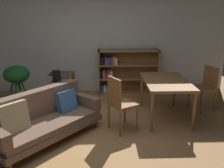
{
  "coord_description": "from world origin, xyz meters",
  "views": [
    {
      "loc": [
        0.29,
        -3.48,
        2.04
      ],
      "look_at": [
        0.44,
        0.7,
        0.76
      ],
      "focal_mm": 39.35,
      "sensor_mm": 36.0,
      "label": 1
    }
  ],
  "objects_px": {
    "dining_table": "(166,84)",
    "dining_chair_near": "(119,101)",
    "media_console": "(63,91)",
    "dining_chair_far": "(206,85)",
    "desk_speaker": "(57,76)",
    "potted_floor_plant": "(17,78)",
    "open_laptop": "(60,75)",
    "fabric_couch": "(43,117)",
    "bookshelf": "(124,71)"
  },
  "relations": [
    {
      "from": "potted_floor_plant",
      "to": "dining_chair_near",
      "type": "height_order",
      "value": "dining_chair_near"
    },
    {
      "from": "dining_chair_far",
      "to": "bookshelf",
      "type": "xyz_separation_m",
      "value": [
        -1.62,
        1.18,
        0.02
      ]
    },
    {
      "from": "potted_floor_plant",
      "to": "dining_table",
      "type": "bearing_deg",
      "value": -14.82
    },
    {
      "from": "fabric_couch",
      "to": "open_laptop",
      "type": "height_order",
      "value": "fabric_couch"
    },
    {
      "from": "desk_speaker",
      "to": "potted_floor_plant",
      "type": "relative_size",
      "value": 0.28
    },
    {
      "from": "open_laptop",
      "to": "bookshelf",
      "type": "height_order",
      "value": "bookshelf"
    },
    {
      "from": "media_console",
      "to": "dining_table",
      "type": "bearing_deg",
      "value": -21.14
    },
    {
      "from": "open_laptop",
      "to": "bookshelf",
      "type": "distance_m",
      "value": 1.63
    },
    {
      "from": "dining_table",
      "to": "dining_chair_near",
      "type": "distance_m",
      "value": 1.06
    },
    {
      "from": "open_laptop",
      "to": "desk_speaker",
      "type": "xyz_separation_m",
      "value": [
        0.02,
        -0.46,
        0.1
      ]
    },
    {
      "from": "media_console",
      "to": "dining_chair_far",
      "type": "bearing_deg",
      "value": -7.33
    },
    {
      "from": "fabric_couch",
      "to": "media_console",
      "type": "xyz_separation_m",
      "value": [
        0.08,
        1.55,
        -0.08
      ]
    },
    {
      "from": "desk_speaker",
      "to": "dining_chair_near",
      "type": "distance_m",
      "value": 1.59
    },
    {
      "from": "open_laptop",
      "to": "bookshelf",
      "type": "bearing_deg",
      "value": 23.58
    },
    {
      "from": "potted_floor_plant",
      "to": "dining_chair_far",
      "type": "distance_m",
      "value": 4.04
    },
    {
      "from": "dining_chair_near",
      "to": "dining_chair_far",
      "type": "relative_size",
      "value": 1.07
    },
    {
      "from": "dining_table",
      "to": "dining_chair_far",
      "type": "xyz_separation_m",
      "value": [
        0.95,
        0.42,
        -0.16
      ]
    },
    {
      "from": "fabric_couch",
      "to": "potted_floor_plant",
      "type": "bearing_deg",
      "value": 120.08
    },
    {
      "from": "open_laptop",
      "to": "dining_chair_near",
      "type": "height_order",
      "value": "dining_chair_near"
    },
    {
      "from": "fabric_couch",
      "to": "bookshelf",
      "type": "xyz_separation_m",
      "value": [
        1.5,
        2.34,
        0.17
      ]
    },
    {
      "from": "media_console",
      "to": "dining_chair_near",
      "type": "height_order",
      "value": "dining_chair_near"
    },
    {
      "from": "fabric_couch",
      "to": "dining_chair_far",
      "type": "relative_size",
      "value": 2.03
    },
    {
      "from": "open_laptop",
      "to": "dining_table",
      "type": "relative_size",
      "value": 0.35
    },
    {
      "from": "desk_speaker",
      "to": "bookshelf",
      "type": "xyz_separation_m",
      "value": [
        1.48,
        1.12,
        -0.18
      ]
    },
    {
      "from": "dining_table",
      "to": "dining_chair_far",
      "type": "relative_size",
      "value": 1.4
    },
    {
      "from": "dining_table",
      "to": "bookshelf",
      "type": "height_order",
      "value": "bookshelf"
    },
    {
      "from": "dining_chair_near",
      "to": "dining_chair_far",
      "type": "xyz_separation_m",
      "value": [
        1.87,
        0.94,
        -0.03
      ]
    },
    {
      "from": "media_console",
      "to": "potted_floor_plant",
      "type": "distance_m",
      "value": 1.03
    },
    {
      "from": "fabric_couch",
      "to": "desk_speaker",
      "type": "distance_m",
      "value": 1.27
    },
    {
      "from": "open_laptop",
      "to": "dining_chair_far",
      "type": "height_order",
      "value": "dining_chair_far"
    },
    {
      "from": "media_console",
      "to": "fabric_couch",
      "type": "bearing_deg",
      "value": -92.95
    },
    {
      "from": "dining_chair_near",
      "to": "bookshelf",
      "type": "height_order",
      "value": "bookshelf"
    },
    {
      "from": "fabric_couch",
      "to": "desk_speaker",
      "type": "xyz_separation_m",
      "value": [
        0.02,
        1.22,
        0.35
      ]
    },
    {
      "from": "open_laptop",
      "to": "potted_floor_plant",
      "type": "bearing_deg",
      "value": -172.06
    },
    {
      "from": "desk_speaker",
      "to": "dining_chair_far",
      "type": "height_order",
      "value": "dining_chair_far"
    },
    {
      "from": "dining_chair_far",
      "to": "desk_speaker",
      "type": "bearing_deg",
      "value": 178.89
    },
    {
      "from": "desk_speaker",
      "to": "dining_chair_far",
      "type": "bearing_deg",
      "value": -1.11
    },
    {
      "from": "open_laptop",
      "to": "desk_speaker",
      "type": "distance_m",
      "value": 0.48
    },
    {
      "from": "dining_chair_far",
      "to": "media_console",
      "type": "bearing_deg",
      "value": 172.67
    },
    {
      "from": "fabric_couch",
      "to": "dining_chair_far",
      "type": "distance_m",
      "value": 3.33
    },
    {
      "from": "media_console",
      "to": "open_laptop",
      "type": "bearing_deg",
      "value": 118.77
    },
    {
      "from": "fabric_couch",
      "to": "potted_floor_plant",
      "type": "distance_m",
      "value": 1.82
    },
    {
      "from": "media_console",
      "to": "desk_speaker",
      "type": "distance_m",
      "value": 0.55
    },
    {
      "from": "open_laptop",
      "to": "dining_table",
      "type": "bearing_deg",
      "value": -23.52
    },
    {
      "from": "desk_speaker",
      "to": "bookshelf",
      "type": "height_order",
      "value": "bookshelf"
    },
    {
      "from": "open_laptop",
      "to": "potted_floor_plant",
      "type": "xyz_separation_m",
      "value": [
        -0.91,
        -0.13,
        -0.01
      ]
    },
    {
      "from": "desk_speaker",
      "to": "potted_floor_plant",
      "type": "xyz_separation_m",
      "value": [
        -0.93,
        0.34,
        -0.12
      ]
    },
    {
      "from": "fabric_couch",
      "to": "dining_chair_near",
      "type": "height_order",
      "value": "dining_chair_near"
    },
    {
      "from": "media_console",
      "to": "open_laptop",
      "type": "distance_m",
      "value": 0.36
    },
    {
      "from": "potted_floor_plant",
      "to": "dining_chair_far",
      "type": "height_order",
      "value": "dining_chair_far"
    }
  ]
}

